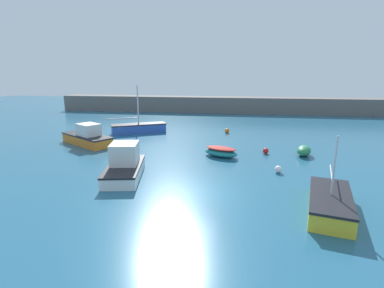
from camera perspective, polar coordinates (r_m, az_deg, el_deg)
The scene contains 11 objects.
ground_plane at distance 17.15m, azimuth 0.60°, elevation -9.30°, with size 120.00×120.00×0.20m, color #235B7A.
harbor_breakwater at distance 49.57m, azimuth 6.03°, elevation 7.45°, with size 54.38×3.09×2.52m, color #66605B.
sailboat_twin_hulled at distance 33.39m, azimuth -10.11°, elevation 3.03°, with size 5.98×4.16×5.13m.
cabin_cruiser_white at distance 29.21m, azimuth -19.28°, elevation 1.26°, with size 5.89×4.76×1.97m.
rowboat_with_red_cover at distance 23.84m, azimuth 5.52°, elevation -1.46°, with size 3.10×2.36×0.78m.
dinghy_near_pier at distance 25.58m, azimuth 20.54°, elevation -1.20°, with size 1.48×2.03×0.81m.
motorboat_with_cabin at distance 19.66m, azimuth -12.73°, elevation -3.89°, with size 2.94×5.11×2.14m.
sailboat_short_mast at distance 15.98m, azimuth 24.81°, elevation -10.19°, with size 2.93×5.24×3.77m.
mooring_buoy_red at distance 25.28m, azimuth 13.85°, elevation -1.27°, with size 0.48×0.48×0.48m, color red.
mooring_buoy_white at distance 20.79m, azimuth 16.11°, elevation -4.66°, with size 0.49×0.49×0.49m, color white.
mooring_buoy_orange at distance 32.96m, azimuth 6.69°, elevation 2.52°, with size 0.51×0.51×0.51m, color orange.
Camera 1 is at (2.17, -15.63, 6.61)m, focal length 28.00 mm.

